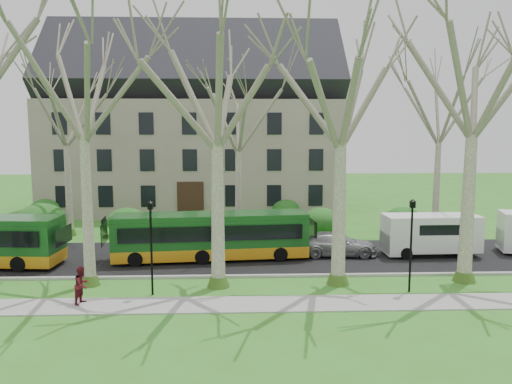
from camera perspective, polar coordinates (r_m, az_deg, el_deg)
ground at (r=24.69m, az=2.79°, el=-10.72°), size 120.00×120.00×0.00m
sidewalk at (r=22.33m, az=3.34°, el=-12.64°), size 70.00×2.00×0.06m
road at (r=29.94m, az=1.89°, el=-7.41°), size 80.00×8.00×0.06m
curb at (r=26.09m, az=2.50°, el=-9.56°), size 80.00×0.25×0.14m
building at (r=47.55m, az=-6.95°, el=7.80°), size 26.50×12.20×16.00m
tree_row_verge at (r=23.78m, az=2.83°, el=5.76°), size 49.00×7.00×14.00m
tree_row_far at (r=34.43m, az=-0.93°, el=4.60°), size 33.00×7.00×12.00m
lamp_row at (r=23.04m, az=3.04°, el=-5.40°), size 36.22×0.22×4.30m
hedges at (r=38.06m, az=-6.04°, el=-2.76°), size 30.60×8.60×2.00m
bus_follow at (r=29.11m, az=-5.15°, el=-4.99°), size 11.28×3.36×2.78m
sedan at (r=30.35m, az=9.21°, el=-5.89°), size 4.84×2.11×1.38m
van_a at (r=31.72m, az=19.33°, el=-4.67°), size 5.61×2.12×2.43m
pedestrian_b at (r=23.28m, az=-19.28°, el=-10.00°), size 0.83×0.95×1.64m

